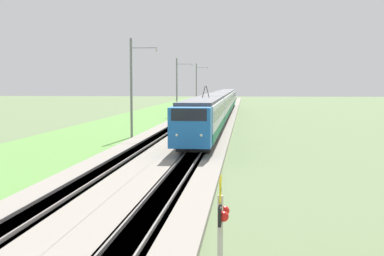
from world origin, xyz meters
TOP-DOWN VIEW (x-y plane):
  - ballast_main at (50.00, 0.00)m, footprint 240.00×4.40m
  - ballast_adjacent at (50.00, -4.39)m, footprint 240.00×4.40m
  - track_main at (50.00, 0.00)m, footprint 240.00×1.57m
  - track_adjacent at (50.00, -4.39)m, footprint 240.00×1.57m
  - grass_verge at (50.00, 7.17)m, footprint 240.00×10.49m
  - passenger_train at (66.75, -4.39)m, footprint 86.37×2.87m
  - crossing_signal_far at (-0.21, -7.49)m, footprint 0.70×0.23m
  - catenary_mast_mid at (38.82, 2.60)m, footprint 0.22×2.56m
  - catenary_mast_far at (72.11, 2.59)m, footprint 0.22×2.56m
  - catenary_mast_distant at (105.40, 2.60)m, footprint 0.22×2.56m

SIDE VIEW (x-z plane):
  - grass_verge at x=50.00m, z-range 0.00..0.12m
  - ballast_main at x=50.00m, z-range 0.00..0.30m
  - ballast_adjacent at x=50.00m, z-range 0.00..0.30m
  - track_main at x=50.00m, z-range -0.07..0.38m
  - track_adjacent at x=50.00m, z-range -0.07..0.38m
  - crossing_signal_far at x=-0.21m, z-range 0.37..3.78m
  - passenger_train at x=66.75m, z-range -0.17..4.79m
  - catenary_mast_far at x=72.11m, z-range 0.14..9.18m
  - catenary_mast_mid at x=38.82m, z-range 0.15..9.48m
  - catenary_mast_distant at x=105.40m, z-range 0.15..9.61m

